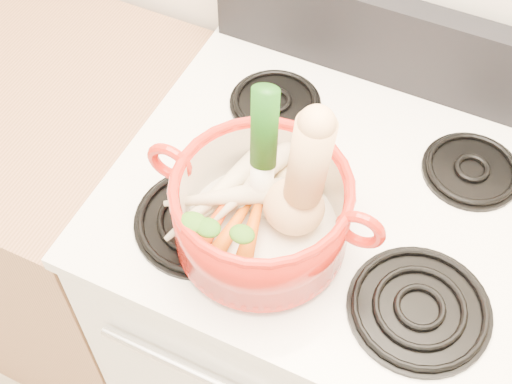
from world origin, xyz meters
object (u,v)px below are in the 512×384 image
at_px(stove_body, 321,320).
at_px(leek, 262,154).
at_px(dutch_oven, 262,212).
at_px(squash, 296,175).

distance_m(stove_body, leek, 0.69).
relative_size(dutch_oven, squash, 1.11).
xyz_separation_m(stove_body, dutch_oven, (-0.08, -0.15, 0.58)).
xyz_separation_m(stove_body, leek, (-0.10, -0.11, 0.67)).
bearing_deg(stove_body, leek, -130.81).
xyz_separation_m(stove_body, squash, (-0.04, -0.12, 0.66)).
bearing_deg(leek, squash, -20.04).
bearing_deg(squash, dutch_oven, -148.67).
bearing_deg(dutch_oven, stove_body, 59.73).
relative_size(stove_body, squash, 3.70).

